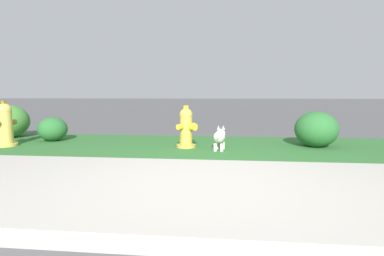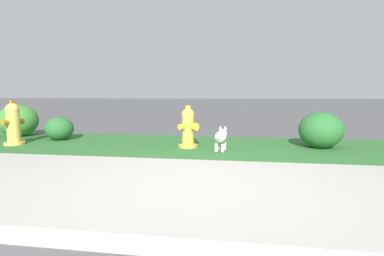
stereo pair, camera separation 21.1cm
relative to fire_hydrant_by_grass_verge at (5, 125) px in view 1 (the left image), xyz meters
name	(u,v)px [view 1 (the left image)]	position (x,y,z in m)	size (l,w,h in m)	color
ground_plane	(201,186)	(3.47, -1.88, -0.37)	(120.00, 120.00, 0.00)	#515154
sidewalk_pavement	(201,186)	(3.47, -1.88, -0.37)	(18.00, 2.26, 0.01)	#ADA89E
grass_verge	(211,145)	(3.47, 0.42, -0.37)	(18.00, 2.34, 0.01)	#2D662D
street_curb	(186,240)	(3.47, -3.09, -0.31)	(18.00, 0.16, 0.12)	#ADA89E
fire_hydrant_by_grass_verge	(5,125)	(0.00, 0.00, 0.00)	(0.39, 0.41, 0.78)	gold
fire_hydrant_far_end	(186,128)	(3.07, 0.21, -0.04)	(0.36, 0.37, 0.70)	gold
small_white_dog	(220,137)	(3.62, 0.05, -0.16)	(0.22, 0.47, 0.37)	silver
shrub_bush_far_verge	(53,129)	(0.46, 0.64, -0.15)	(0.53, 0.53, 0.45)	#28662D
shrub_bush_near_lamp	(9,121)	(-0.68, 0.98, -0.04)	(0.79, 0.79, 0.67)	#3D7F33
shrub_bush_mid_verge	(316,129)	(5.24, 0.49, -0.08)	(0.70, 0.70, 0.60)	#28662D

